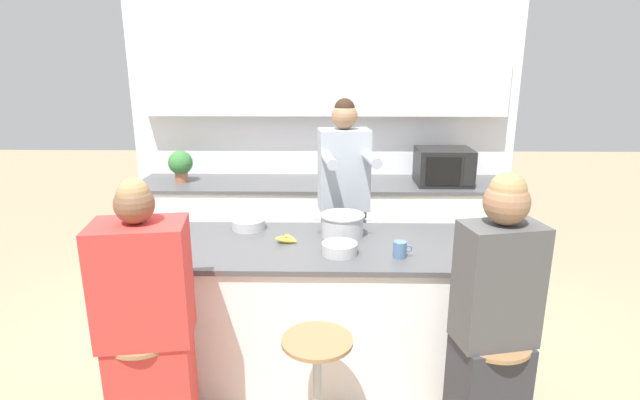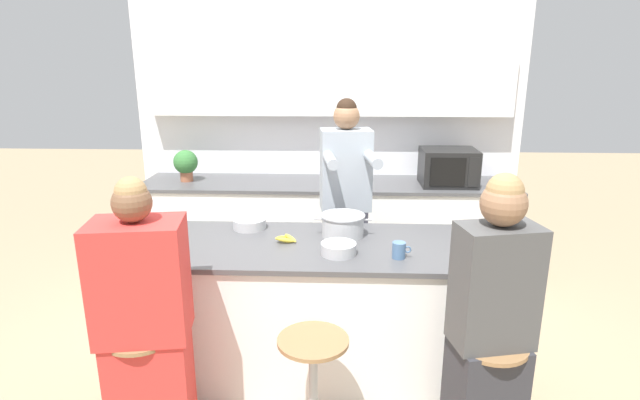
% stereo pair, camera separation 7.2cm
% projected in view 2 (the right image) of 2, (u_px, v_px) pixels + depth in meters
% --- Properties ---
extents(ground_plane, '(16.00, 16.00, 0.00)m').
position_uv_depth(ground_plane, '(319.00, 372.00, 3.21)').
color(ground_plane, tan).
extents(wall_back, '(3.56, 0.22, 2.70)m').
position_uv_depth(wall_back, '(328.00, 104.00, 4.56)').
color(wall_back, white).
rests_on(wall_back, ground_plane).
extents(back_counter, '(3.30, 0.65, 0.88)m').
position_uv_depth(back_counter, '(327.00, 229.00, 4.56)').
color(back_counter, white).
rests_on(back_counter, ground_plane).
extents(kitchen_island, '(2.09, 0.80, 0.88)m').
position_uv_depth(kitchen_island, '(319.00, 310.00, 3.09)').
color(kitchen_island, black).
rests_on(kitchen_island, ground_plane).
extents(bar_stool_leftmost, '(0.38, 0.38, 0.66)m').
position_uv_depth(bar_stool_leftmost, '(147.00, 391.00, 2.50)').
color(bar_stool_leftmost, '#997047').
rests_on(bar_stool_leftmost, ground_plane).
extents(bar_stool_center, '(0.38, 0.38, 0.66)m').
position_uv_depth(bar_stool_center, '(313.00, 397.00, 2.45)').
color(bar_stool_center, '#997047').
rests_on(bar_stool_center, ground_plane).
extents(person_cooking, '(0.41, 0.57, 1.69)m').
position_uv_depth(person_cooking, '(345.00, 218.00, 3.56)').
color(person_cooking, '#383842').
rests_on(person_cooking, ground_plane).
extents(person_wrapped_blanket, '(0.46, 0.35, 1.45)m').
position_uv_depth(person_wrapped_blanket, '(146.00, 331.00, 2.40)').
color(person_wrapped_blanket, red).
rests_on(person_wrapped_blanket, ground_plane).
extents(person_seated_near, '(0.40, 0.32, 1.48)m').
position_uv_depth(person_seated_near, '(490.00, 338.00, 2.33)').
color(person_seated_near, '#333338').
rests_on(person_seated_near, ground_plane).
extents(cooking_pot, '(0.36, 0.27, 0.14)m').
position_uv_depth(cooking_pot, '(343.00, 225.00, 3.09)').
color(cooking_pot, '#B7BABC').
rests_on(cooking_pot, kitchen_island).
extents(fruit_bowl, '(0.20, 0.20, 0.07)m').
position_uv_depth(fruit_bowl, '(339.00, 249.00, 2.81)').
color(fruit_bowl, '#B7BABC').
rests_on(fruit_bowl, kitchen_island).
extents(mixing_bowl_steel, '(0.21, 0.21, 0.06)m').
position_uv_depth(mixing_bowl_steel, '(250.00, 224.00, 3.24)').
color(mixing_bowl_steel, '#B7BABC').
rests_on(mixing_bowl_steel, kitchen_island).
extents(coffee_cup_near, '(0.11, 0.07, 0.09)m').
position_uv_depth(coffee_cup_near, '(399.00, 250.00, 2.75)').
color(coffee_cup_near, '#4C7099').
rests_on(coffee_cup_near, kitchen_island).
extents(banana_bunch, '(0.15, 0.10, 0.05)m').
position_uv_depth(banana_bunch, '(286.00, 239.00, 2.99)').
color(banana_bunch, yellow).
rests_on(banana_bunch, kitchen_island).
extents(microwave, '(0.47, 0.39, 0.31)m').
position_uv_depth(microwave, '(448.00, 167.00, 4.32)').
color(microwave, black).
rests_on(microwave, back_counter).
extents(potted_plant, '(0.21, 0.21, 0.28)m').
position_uv_depth(potted_plant, '(186.00, 163.00, 4.45)').
color(potted_plant, '#A86042').
rests_on(potted_plant, back_counter).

